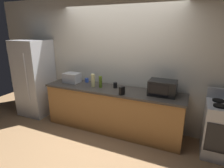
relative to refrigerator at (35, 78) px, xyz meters
The scene contains 12 objects.
ground_plane 2.27m from the refrigerator, 11.03° to the right, with size 8.00×8.00×0.00m, color #93704C.
back_wall 2.14m from the refrigerator, 11.32° to the left, with size 6.40×0.10×2.70m, color beige.
counter_run 2.10m from the refrigerator, ahead, with size 2.84×0.64×0.90m.
refrigerator is the anchor object (origin of this frame).
stove_range 4.07m from the refrigerator, ahead, with size 0.60×0.61×1.08m.
microwave 3.02m from the refrigerator, ahead, with size 0.48×0.35×0.27m.
toaster_oven 1.06m from the refrigerator, ahead, with size 0.34×0.26×0.21m, color #B7BABF.
cordless_phone 2.36m from the refrigerator, ahead, with size 0.05×0.11×0.15m, color black.
bottle_vinegar 1.65m from the refrigerator, ahead, with size 0.08×0.08×0.27m, color beige.
bottle_olive_oil 1.80m from the refrigerator, ahead, with size 0.07×0.07×0.24m, color #4C6B19.
mug_black 2.08m from the refrigerator, ahead, with size 0.08×0.08×0.11m, color black.
mug_blue 1.36m from the refrigerator, ahead, with size 0.08×0.08×0.09m, color #2D4CB2.
Camera 1 is at (1.44, -2.81, 2.06)m, focal length 29.84 mm.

